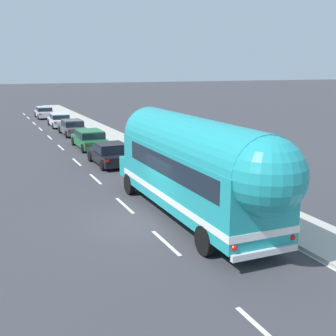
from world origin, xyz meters
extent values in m
plane|color=#38383D|center=(0.00, 0.00, 0.00)|extent=(300.00, 300.00, 0.00)
cube|color=silver|center=(0.00, -8.21, 0.00)|extent=(0.14, 2.40, 0.01)
cube|color=silver|center=(0.00, -2.35, 0.00)|extent=(0.14, 2.40, 0.01)
cube|color=silver|center=(0.00, 2.31, 0.00)|extent=(0.14, 2.40, 0.01)
cube|color=silver|center=(0.00, 7.45, 0.00)|extent=(0.14, 2.40, 0.01)
cube|color=silver|center=(0.00, 12.25, 0.00)|extent=(0.14, 2.40, 0.01)
cube|color=silver|center=(0.00, 18.00, 0.00)|extent=(0.14, 2.40, 0.01)
cube|color=silver|center=(0.00, 23.32, 0.00)|extent=(0.14, 2.40, 0.01)
cube|color=silver|center=(0.00, 29.00, 0.00)|extent=(0.14, 2.40, 0.01)
cube|color=silver|center=(0.00, 33.94, 0.00)|extent=(0.14, 2.40, 0.01)
cube|color=silver|center=(0.00, 39.63, 0.00)|extent=(0.14, 2.40, 0.01)
cube|color=silver|center=(0.00, 44.32, 0.00)|extent=(0.14, 2.40, 0.01)
cube|color=silver|center=(3.88, 12.00, 0.00)|extent=(0.12, 80.00, 0.01)
cube|color=#ADA89E|center=(5.09, 10.00, 0.07)|extent=(2.43, 90.00, 0.15)
cube|color=teal|center=(1.94, -0.54, 1.75)|extent=(2.54, 9.74, 2.30)
cylinder|color=teal|center=(1.94, -0.54, 2.90)|extent=(2.49, 9.64, 2.45)
sphere|color=teal|center=(1.92, -5.35, 2.90)|extent=(2.40, 2.40, 2.40)
cube|color=teal|center=(1.96, 4.98, 1.07)|extent=(2.26, 1.31, 0.95)
cube|color=white|center=(1.94, -0.54, 1.10)|extent=(2.58, 9.78, 0.24)
cube|color=black|center=(1.93, -0.84, 2.35)|extent=(2.56, 7.94, 0.76)
cube|color=black|center=(1.92, -5.36, 2.40)|extent=(2.00, 0.09, 0.84)
cube|color=white|center=(1.92, -5.37, 1.15)|extent=(0.80, 0.06, 0.90)
cube|color=silver|center=(1.92, -5.46, 0.55)|extent=(2.34, 0.15, 0.20)
sphere|color=red|center=(0.87, -5.38, 0.85)|extent=(0.20, 0.20, 0.20)
sphere|color=red|center=(2.97, -5.39, 0.85)|extent=(0.20, 0.20, 0.20)
cube|color=black|center=(1.95, 4.38, 2.40)|extent=(2.14, 0.11, 0.96)
cube|color=silver|center=(1.96, 5.67, 0.95)|extent=(0.90, 0.10, 0.56)
cylinder|color=black|center=(0.78, 3.93, 0.50)|extent=(0.26, 1.00, 1.00)
cylinder|color=black|center=(3.12, 3.92, 0.50)|extent=(0.26, 1.00, 1.00)
cylinder|color=black|center=(0.75, -3.80, 0.50)|extent=(0.26, 1.00, 1.00)
cylinder|color=black|center=(3.09, -3.81, 0.50)|extent=(0.26, 1.00, 1.00)
cube|color=black|center=(1.79, 10.69, 0.52)|extent=(1.98, 4.26, 0.60)
cube|color=black|center=(1.79, 10.56, 1.09)|extent=(1.73, 1.90, 0.55)
cube|color=black|center=(1.79, 10.56, 1.06)|extent=(1.79, 1.94, 0.43)
cube|color=red|center=(1.00, 8.55, 0.70)|extent=(0.20, 0.04, 0.14)
cube|color=red|center=(2.66, 8.59, 0.70)|extent=(0.20, 0.04, 0.14)
cylinder|color=black|center=(0.85, 12.08, 0.32)|extent=(0.21, 0.64, 0.64)
cylinder|color=black|center=(2.67, 12.12, 0.32)|extent=(0.21, 0.64, 0.64)
cylinder|color=black|center=(0.91, 9.26, 0.32)|extent=(0.21, 0.64, 0.64)
cylinder|color=black|center=(2.72, 9.30, 0.32)|extent=(0.21, 0.64, 0.64)
cube|color=#196633|center=(1.99, 16.88, 0.52)|extent=(1.88, 4.80, 0.60)
cube|color=#196633|center=(1.99, 16.76, 1.09)|extent=(1.68, 2.45, 0.55)
cube|color=black|center=(1.99, 16.76, 1.06)|extent=(1.74, 2.49, 0.43)
cube|color=red|center=(1.17, 14.48, 0.70)|extent=(0.20, 0.04, 0.14)
cube|color=red|center=(2.81, 14.48, 0.70)|extent=(0.20, 0.04, 0.14)
cylinder|color=black|center=(1.10, 18.58, 0.32)|extent=(0.20, 0.64, 0.64)
cylinder|color=black|center=(2.89, 18.58, 0.32)|extent=(0.20, 0.64, 0.64)
cylinder|color=black|center=(1.09, 15.19, 0.32)|extent=(0.20, 0.64, 0.64)
cylinder|color=black|center=(2.89, 15.19, 0.32)|extent=(0.20, 0.64, 0.64)
cube|color=#474C51|center=(2.13, 24.01, 0.52)|extent=(1.80, 4.53, 0.60)
cube|color=#474C51|center=(2.13, 23.89, 1.09)|extent=(1.57, 2.18, 0.55)
cube|color=black|center=(2.13, 23.89, 1.06)|extent=(1.63, 2.22, 0.43)
cube|color=red|center=(1.40, 21.74, 0.70)|extent=(0.20, 0.04, 0.14)
cube|color=red|center=(2.91, 21.75, 0.70)|extent=(0.20, 0.04, 0.14)
cylinder|color=black|center=(1.28, 25.56, 0.32)|extent=(0.21, 0.64, 0.64)
cylinder|color=black|center=(2.95, 25.58, 0.32)|extent=(0.21, 0.64, 0.64)
cylinder|color=black|center=(1.31, 22.44, 0.32)|extent=(0.21, 0.64, 0.64)
cylinder|color=black|center=(2.98, 22.46, 0.32)|extent=(0.21, 0.64, 0.64)
cube|color=white|center=(2.08, 30.10, 0.52)|extent=(1.86, 4.56, 0.60)
cube|color=white|center=(2.07, 29.98, 1.09)|extent=(1.62, 2.21, 0.55)
cube|color=black|center=(2.07, 29.98, 1.06)|extent=(1.68, 2.25, 0.43)
cube|color=red|center=(1.27, 27.84, 0.70)|extent=(0.20, 0.04, 0.14)
cube|color=red|center=(2.82, 27.81, 0.70)|extent=(0.20, 0.04, 0.14)
cylinder|color=black|center=(1.25, 31.68, 0.32)|extent=(0.21, 0.64, 0.64)
cylinder|color=black|center=(2.95, 31.66, 0.32)|extent=(0.21, 0.64, 0.64)
cylinder|color=black|center=(1.20, 28.55, 0.32)|extent=(0.21, 0.64, 0.64)
cylinder|color=black|center=(2.91, 28.52, 0.32)|extent=(0.21, 0.64, 0.64)
cube|color=silver|center=(1.80, 38.77, 0.52)|extent=(1.81, 4.42, 0.60)
cube|color=silver|center=(1.80, 38.65, 1.09)|extent=(1.58, 2.06, 0.55)
cube|color=black|center=(1.80, 38.65, 1.06)|extent=(1.64, 2.10, 0.43)
cube|color=red|center=(1.01, 36.57, 0.70)|extent=(0.20, 0.04, 0.14)
cube|color=red|center=(2.54, 36.55, 0.70)|extent=(0.20, 0.04, 0.14)
cylinder|color=black|center=(0.97, 40.28, 0.32)|extent=(0.21, 0.64, 0.64)
cylinder|color=black|center=(2.66, 40.26, 0.32)|extent=(0.21, 0.64, 0.64)
cylinder|color=black|center=(0.94, 37.28, 0.32)|extent=(0.21, 0.64, 0.64)
cylinder|color=black|center=(2.62, 37.26, 0.32)|extent=(0.21, 0.64, 0.64)
camera|label=1|loc=(-5.70, -15.72, 6.01)|focal=47.57mm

